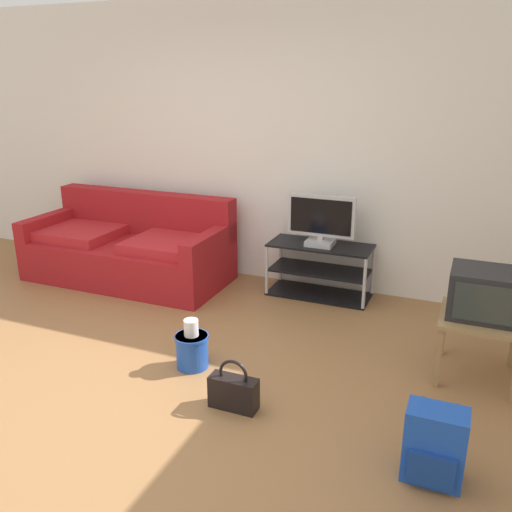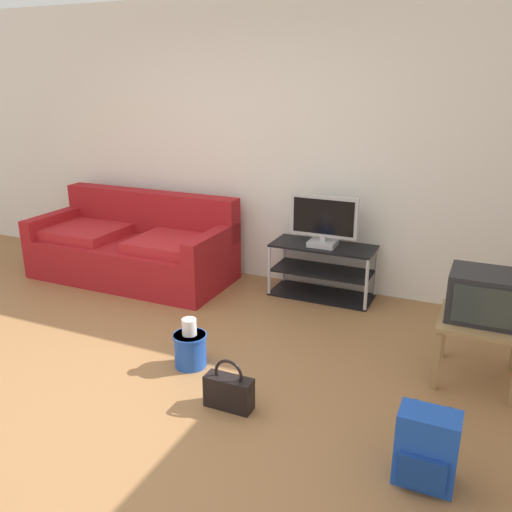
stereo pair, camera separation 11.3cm
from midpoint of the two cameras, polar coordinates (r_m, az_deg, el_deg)
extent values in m
cube|color=olive|center=(3.80, -15.58, -14.01)|extent=(9.00, 9.80, 0.02)
cube|color=silver|center=(5.37, -0.53, 11.71)|extent=(9.00, 0.10, 2.70)
cube|color=maroon|center=(5.65, -13.95, -0.48)|extent=(2.03, 0.93, 0.40)
cube|color=maroon|center=(5.82, -12.17, 4.52)|extent=(2.03, 0.20, 0.44)
cube|color=maroon|center=(6.16, -21.30, 3.29)|extent=(0.14, 0.93, 0.20)
cube|color=maroon|center=(5.07, -5.56, 1.38)|extent=(0.14, 0.93, 0.20)
cube|color=#AF2026|center=(5.88, -18.89, 2.33)|extent=(0.81, 0.65, 0.10)
cube|color=#AF2026|center=(5.23, -9.60, 1.13)|extent=(0.81, 0.65, 0.10)
cube|color=black|center=(5.02, 6.22, 1.11)|extent=(0.96, 0.42, 0.02)
cube|color=black|center=(5.10, 6.13, -1.49)|extent=(0.92, 0.40, 0.02)
cube|color=black|center=(5.19, 6.04, -4.01)|extent=(0.96, 0.42, 0.02)
cylinder|color=#B7B7BC|center=(5.07, 0.49, -1.50)|extent=(0.03, 0.03, 0.50)
cylinder|color=#B7B7BC|center=(4.82, 10.74, -2.92)|extent=(0.03, 0.03, 0.50)
cylinder|color=#B7B7BC|center=(5.41, 2.03, -0.20)|extent=(0.03, 0.03, 0.50)
cylinder|color=#B7B7BC|center=(5.18, 11.65, -1.47)|extent=(0.03, 0.03, 0.50)
cube|color=#B2B2B7|center=(4.99, 6.17, 1.42)|extent=(0.25, 0.22, 0.05)
cube|color=#B2B2B7|center=(4.98, 6.19, 1.92)|extent=(0.05, 0.04, 0.04)
cube|color=#B2B2B7|center=(4.93, 6.27, 4.24)|extent=(0.63, 0.04, 0.38)
cube|color=black|center=(4.90, 6.19, 4.18)|extent=(0.57, 0.01, 0.32)
cube|color=#9E7A4C|center=(3.93, 22.02, -6.16)|extent=(0.54, 0.54, 0.03)
cube|color=#9E7A4C|center=(3.82, 17.89, -10.22)|extent=(0.04, 0.04, 0.42)
cube|color=#9E7A4C|center=(4.25, 18.52, -7.27)|extent=(0.04, 0.04, 0.42)
cube|color=#232326|center=(3.89, 22.34, -3.67)|extent=(0.46, 0.38, 0.32)
cube|color=#333833|center=(3.70, 22.27, -4.74)|extent=(0.38, 0.01, 0.25)
cube|color=blue|center=(3.03, 17.30, -18.53)|extent=(0.30, 0.19, 0.41)
cube|color=navy|center=(2.99, 16.92, -20.86)|extent=(0.23, 0.04, 0.18)
cylinder|color=navy|center=(3.12, 15.96, -16.79)|extent=(0.04, 0.04, 0.33)
cylinder|color=navy|center=(3.11, 19.19, -17.22)|extent=(0.04, 0.04, 0.33)
cube|color=black|center=(3.48, -3.35, -14.27)|extent=(0.31, 0.12, 0.21)
torus|color=black|center=(3.41, -3.39, -12.36)|extent=(0.19, 0.02, 0.19)
cylinder|color=blue|center=(3.94, -7.61, -9.94)|extent=(0.23, 0.23, 0.25)
cylinder|color=blue|center=(3.88, -7.68, -8.47)|extent=(0.24, 0.24, 0.02)
cylinder|color=white|center=(3.86, -7.72, -7.67)|extent=(0.10, 0.10, 0.14)
camera|label=1|loc=(0.06, -90.78, -0.26)|focal=37.80mm
camera|label=2|loc=(0.06, 89.22, 0.26)|focal=37.80mm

